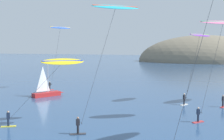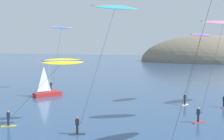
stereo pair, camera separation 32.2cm
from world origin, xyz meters
The scene contains 7 objects.
headland_island centered at (0.24, 164.41, 0.00)m, with size 82.77×54.70×31.50m.
sailboat_near centered at (-13.62, 31.60, 0.64)m, with size 3.55×5.72×5.70m.
kitesurfer_blue centered at (-16.25, 39.16, 11.16)m, with size 3.60×5.02×12.57m.
kitesurfer_purple centered at (10.53, 36.06, 9.46)m, with size 3.99×6.45×10.51m.
kitesurfer_pink centered at (14.06, 25.74, 10.39)m, with size 5.65×4.87×11.41m.
kitesurfer_yellow centered at (-2.28, 17.91, 6.14)m, with size 7.10×6.47×7.17m.
kitesurfer_cyan centered at (4.47, 17.39, 11.16)m, with size 5.76×5.30×12.56m.
Camera 2 is at (15.59, -7.64, 8.27)m, focal length 45.00 mm.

